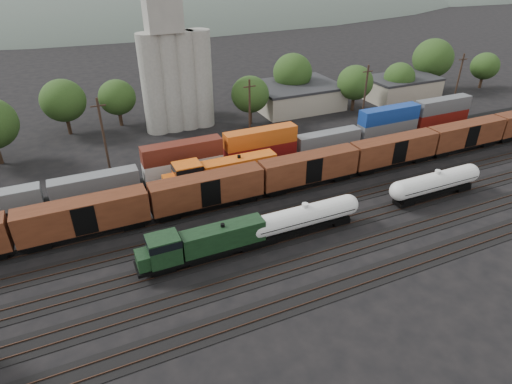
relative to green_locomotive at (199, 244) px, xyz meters
name	(u,v)px	position (x,y,z in m)	size (l,w,h in m)	color
ground	(233,226)	(5.91, 5.00, -2.42)	(600.00, 600.00, 0.00)	black
tracks	(233,226)	(5.91, 5.00, -2.37)	(180.00, 33.20, 0.20)	black
green_locomotive	(199,244)	(0.00, 0.00, 0.00)	(15.92, 2.81, 4.21)	black
tank_car_a	(304,217)	(13.27, 0.00, -0.03)	(15.21, 2.72, 3.99)	silver
tank_car_b	(435,183)	(34.18, 0.00, 0.00)	(15.39, 2.75, 4.03)	silver
orange_locomotive	(219,172)	(7.79, 15.00, 0.22)	(18.52, 3.09, 4.63)	black
boxcar_string	(309,168)	(19.77, 10.00, 0.70)	(169.00, 2.90, 4.20)	black
container_wall	(135,173)	(-3.29, 20.00, 0.19)	(164.77, 2.60, 5.80)	black
grain_silo	(175,70)	(9.19, 41.00, 8.84)	(13.40, 5.00, 29.00)	gray
industrial_sheds	(197,114)	(12.54, 40.25, 0.14)	(119.38, 17.26, 5.10)	#9E937F
tree_band	(76,104)	(-8.72, 41.43, 4.76)	(164.68, 18.81, 14.01)	black
utility_poles	(181,124)	(5.91, 27.00, 3.79)	(122.20, 0.36, 12.00)	black
distant_hills	(120,38)	(29.83, 265.00, -22.98)	(860.00, 286.00, 130.00)	#59665B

